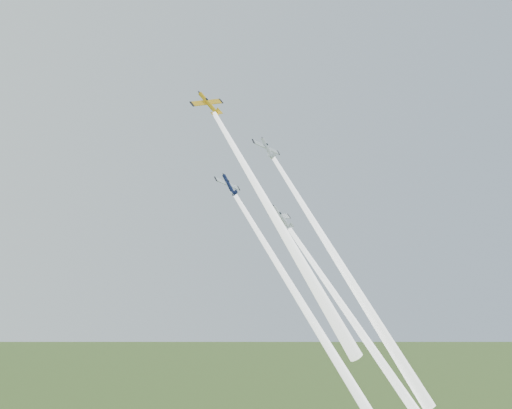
# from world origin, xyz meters

# --- Properties ---
(plane_yellow) EXTENTS (10.81, 6.89, 9.77)m
(plane_yellow) POSITION_xyz_m (-8.09, 0.16, 113.86)
(plane_yellow) COLOR #F3B015
(smoke_trail_yellow) EXTENTS (6.00, 38.36, 49.40)m
(smoke_trail_yellow) POSITION_xyz_m (-6.10, -19.95, 87.29)
(smoke_trail_yellow) COLOR white
(plane_navy) EXTENTS (7.96, 7.33, 7.94)m
(plane_navy) POSITION_xyz_m (-2.05, 1.05, 96.93)
(plane_navy) COLOR #0E173D
(smoke_trail_navy) EXTENTS (11.86, 44.42, 58.16)m
(smoke_trail_navy) POSITION_xyz_m (3.01, -21.94, 65.98)
(smoke_trail_navy) COLOR white
(plane_silver_right) EXTENTS (9.32, 7.16, 8.99)m
(plane_silver_right) POSITION_xyz_m (9.59, 2.16, 106.93)
(plane_silver_right) COLOR silver
(smoke_trail_silver_right) EXTENTS (6.35, 40.47, 52.20)m
(smoke_trail_silver_right) POSITION_xyz_m (11.76, -19.00, 78.96)
(smoke_trail_silver_right) COLOR white
(plane_silver_low) EXTENTS (9.49, 7.50, 7.52)m
(plane_silver_low) POSITION_xyz_m (3.52, -10.13, 89.13)
(plane_silver_low) COLOR #B2BBC1
(smoke_trail_silver_low) EXTENTS (15.10, 40.25, 53.74)m
(smoke_trail_silver_low) POSITION_xyz_m (10.33, -30.90, 60.39)
(smoke_trail_silver_low) COLOR white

